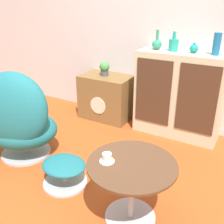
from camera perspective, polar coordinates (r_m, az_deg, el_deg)
ground_plane at (r=2.44m, az=-7.58°, el=-16.08°), size 12.00×12.00×0.00m
wall_back at (r=3.36m, az=9.62°, el=19.12°), size 6.40×0.06×2.60m
sideboard at (r=3.18m, az=14.36°, el=3.66°), size 0.99×0.41×1.00m
tv_console at (r=3.59m, az=-1.16°, el=3.30°), size 0.68×0.46×0.60m
egg_chair at (r=2.78m, az=-19.80°, el=-1.73°), size 0.90×0.86×0.96m
ottoman at (r=2.41m, az=-10.41°, el=-12.07°), size 0.41×0.40×0.24m
coffee_table at (r=1.94m, az=4.23°, el=-14.84°), size 0.64×0.64×0.50m
vase_leftmost at (r=3.14m, az=9.75°, el=14.44°), size 0.11×0.11×0.22m
vase_inner_left at (r=3.08m, az=13.26°, el=14.13°), size 0.11×0.11×0.21m
vase_inner_right at (r=3.02m, az=17.41°, el=13.05°), size 0.09×0.09×0.11m
vase_rightmost at (r=2.97m, az=21.84°, el=13.59°), size 0.08×0.08×0.23m
potted_plant at (r=3.49m, az=-1.64°, el=9.52°), size 0.13×0.13×0.19m
teacup at (r=1.85m, az=-1.11°, el=-10.04°), size 0.11×0.11×0.06m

